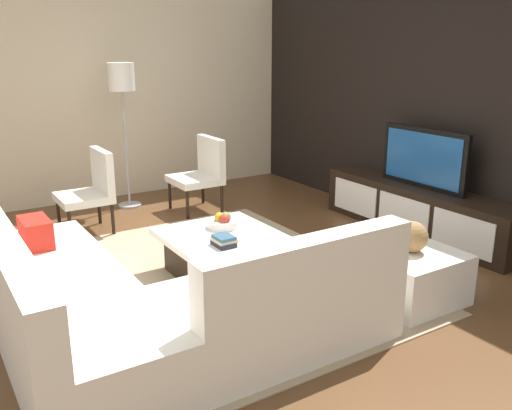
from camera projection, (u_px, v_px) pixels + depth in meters
ground_plane at (220, 284)px, 4.61m from camera, size 14.00×14.00×0.00m
feature_wall_back at (449, 98)px, 5.61m from camera, size 6.40×0.12×2.80m
side_wall_left at (108, 87)px, 6.90m from camera, size 0.12×5.20×2.80m
area_rug at (214, 279)px, 4.69m from camera, size 3.21×2.60×0.01m
media_console at (419, 210)px, 5.77m from camera, size 2.35×0.49×0.50m
television at (424, 158)px, 5.62m from camera, size 1.06×0.06×0.61m
sectional_couch at (140, 302)px, 3.64m from camera, size 2.48×2.35×0.83m
coffee_table at (224, 255)px, 4.68m from camera, size 1.03×0.92×0.38m
accent_chair_near at (92, 187)px, 5.77m from camera, size 0.54×0.52×0.87m
floor_lamp at (122, 87)px, 6.40m from camera, size 0.30×0.30×1.72m
ottoman at (409, 275)px, 4.27m from camera, size 0.70×0.70×0.40m
fruit_bowl at (223, 222)px, 4.81m from camera, size 0.28×0.28×0.14m
accent_chair_far at (202, 170)px, 6.53m from camera, size 0.57×0.53×0.87m
decorative_ball at (412, 237)px, 4.18m from camera, size 0.24×0.24×0.24m
book_stack at (224, 241)px, 4.38m from camera, size 0.20×0.16×0.09m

